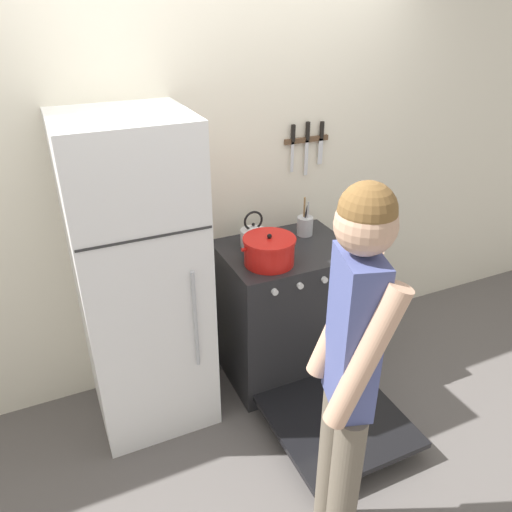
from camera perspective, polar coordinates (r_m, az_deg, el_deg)
ground_plane at (r=3.73m, az=-3.34°, el=-10.78°), size 14.00×14.00×0.00m
wall_back at (r=3.13m, az=-4.19°, el=8.15°), size 10.00×0.06×2.55m
refrigerator at (r=2.83m, az=-13.06°, el=-2.85°), size 0.66×0.65×1.83m
stove_range at (r=3.30m, az=3.60°, el=-6.67°), size 0.80×1.37×0.93m
dutch_oven_pot at (r=2.88m, az=1.52°, el=0.62°), size 0.35×0.31×0.19m
tea_kettle at (r=3.09m, az=-0.27°, el=2.43°), size 0.20×0.16×0.23m
utensil_jar at (r=3.25m, az=5.61°, el=3.51°), size 0.10×0.10×0.26m
person at (r=2.00m, az=10.59°, el=-13.09°), size 0.36×0.42×1.80m
wall_knife_strip at (r=3.26m, az=5.86°, el=13.12°), size 0.31×0.03×0.35m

